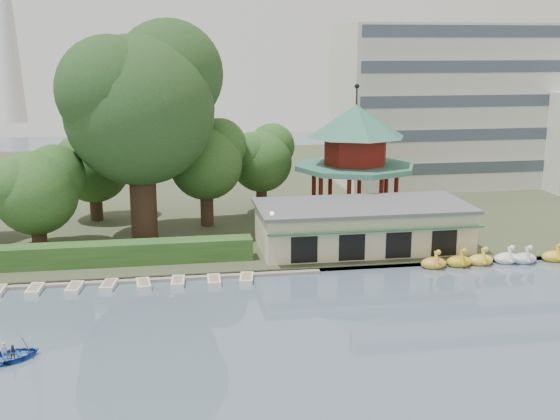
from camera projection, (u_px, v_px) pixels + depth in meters
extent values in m
plane|color=slate|center=(297.00, 370.00, 39.45)|extent=(220.00, 220.00, 0.00)
cube|color=#424930|center=(221.00, 187.00, 89.35)|extent=(220.00, 70.00, 0.40)
cube|color=gray|center=(257.00, 272.00, 56.03)|extent=(220.00, 0.60, 0.30)
cube|color=gray|center=(103.00, 281.00, 54.03)|extent=(34.00, 1.60, 0.24)
cube|color=beige|center=(362.00, 227.00, 61.67)|extent=(18.00, 8.00, 3.60)
cube|color=#595B5E|center=(363.00, 206.00, 61.22)|extent=(18.60, 8.60, 0.30)
cube|color=#194C2D|center=(377.00, 231.00, 57.35)|extent=(18.00, 1.59, 0.45)
cylinder|color=beige|center=(354.00, 214.00, 71.86)|extent=(10.40, 10.40, 1.20)
cylinder|color=#33715B|center=(355.00, 167.00, 70.75)|extent=(12.40, 12.40, 0.50)
cylinder|color=maroon|center=(355.00, 151.00, 70.38)|extent=(6.40, 6.40, 2.80)
cone|color=#33715B|center=(356.00, 121.00, 69.69)|extent=(10.00, 10.00, 3.20)
cylinder|color=black|center=(357.00, 95.00, 69.12)|extent=(0.16, 0.16, 1.80)
cube|color=silver|center=(454.00, 105.00, 89.86)|extent=(30.00, 14.00, 20.00)
cube|color=#325B25|center=(67.00, 256.00, 56.46)|extent=(30.00, 2.00, 1.80)
cylinder|color=black|center=(272.00, 238.00, 57.39)|extent=(0.12, 0.12, 4.00)
sphere|color=beige|center=(272.00, 213.00, 56.91)|extent=(0.36, 0.36, 0.36)
cylinder|color=#3A281C|center=(143.00, 188.00, 63.73)|extent=(2.41, 2.41, 9.51)
sphere|color=#27461F|center=(139.00, 110.00, 62.12)|extent=(13.39, 13.39, 13.39)
sphere|color=#27461F|center=(168.00, 74.00, 63.78)|extent=(10.04, 10.04, 10.04)
sphere|color=#27461F|center=(110.00, 90.00, 60.03)|extent=(9.37, 9.37, 9.37)
cylinder|color=#3A281C|center=(39.00, 227.00, 61.00)|extent=(1.31, 1.31, 4.05)
sphere|color=#325B25|center=(36.00, 193.00, 60.32)|extent=(7.26, 7.26, 7.26)
sphere|color=#325B25|center=(54.00, 175.00, 61.30)|extent=(5.44, 5.44, 5.44)
sphere|color=#325B25|center=(18.00, 186.00, 59.23)|extent=(5.08, 5.08, 5.08)
cylinder|color=#3A281C|center=(207.00, 201.00, 69.04)|extent=(1.29, 1.29, 5.01)
sphere|color=#325B25|center=(206.00, 163.00, 68.19)|extent=(7.15, 7.15, 7.15)
sphere|color=#325B25|center=(219.00, 145.00, 69.08)|extent=(5.36, 5.36, 5.36)
sphere|color=#325B25|center=(193.00, 155.00, 67.08)|extent=(5.00, 5.00, 5.00)
cylinder|color=#3A281C|center=(261.00, 193.00, 73.89)|extent=(1.16, 1.16, 4.52)
sphere|color=#325B25|center=(261.00, 161.00, 73.13)|extent=(6.42, 6.42, 6.42)
sphere|color=#325B25|center=(272.00, 146.00, 73.93)|extent=(4.82, 4.82, 4.82)
sphere|color=#325B25|center=(251.00, 154.00, 72.12)|extent=(4.50, 4.50, 4.50)
cylinder|color=#3A281C|center=(96.00, 199.00, 71.20)|extent=(1.29, 1.29, 4.41)
sphere|color=#325B25|center=(94.00, 167.00, 70.45)|extent=(7.16, 7.16, 7.16)
sphere|color=#325B25|center=(109.00, 151.00, 71.39)|extent=(5.37, 5.37, 5.37)
sphere|color=#325B25|center=(80.00, 160.00, 69.37)|extent=(5.01, 5.01, 5.01)
ellipsoid|color=gold|center=(434.00, 263.00, 57.55)|extent=(2.16, 1.44, 0.99)
cylinder|color=gold|center=(437.00, 259.00, 56.89)|extent=(0.26, 0.79, 1.29)
sphere|color=gold|center=(438.00, 252.00, 56.46)|extent=(0.44, 0.44, 0.44)
ellipsoid|color=gold|center=(459.00, 262.00, 57.97)|extent=(2.16, 1.44, 0.99)
cylinder|color=gold|center=(462.00, 257.00, 57.32)|extent=(0.26, 0.79, 1.29)
sphere|color=gold|center=(464.00, 251.00, 56.88)|extent=(0.44, 0.44, 0.44)
ellipsoid|color=yellow|center=(480.00, 260.00, 58.41)|extent=(2.16, 1.44, 0.99)
cylinder|color=yellow|center=(484.00, 256.00, 57.75)|extent=(0.26, 0.79, 1.29)
sphere|color=yellow|center=(486.00, 249.00, 57.31)|extent=(0.44, 0.44, 0.44)
ellipsoid|color=white|center=(506.00, 259.00, 58.86)|extent=(2.16, 1.44, 0.99)
cylinder|color=white|center=(510.00, 254.00, 58.21)|extent=(0.26, 0.79, 1.29)
sphere|color=white|center=(512.00, 248.00, 57.77)|extent=(0.44, 0.44, 0.44)
ellipsoid|color=silver|center=(524.00, 259.00, 58.82)|extent=(2.16, 1.44, 0.99)
cylinder|color=silver|center=(528.00, 254.00, 58.16)|extent=(0.26, 0.79, 1.29)
sphere|color=silver|center=(530.00, 248.00, 57.73)|extent=(0.44, 0.44, 0.44)
ellipsoid|color=yellow|center=(554.00, 257.00, 59.39)|extent=(2.16, 1.44, 0.99)
cylinder|color=yellow|center=(558.00, 252.00, 58.74)|extent=(0.26, 0.79, 1.29)
cube|color=silver|center=(35.00, 289.00, 51.93)|extent=(1.17, 2.37, 0.36)
cube|color=silver|center=(75.00, 288.00, 52.28)|extent=(1.25, 2.40, 0.36)
cube|color=silver|center=(109.00, 285.00, 52.88)|extent=(1.38, 2.44, 0.36)
cube|color=silver|center=(144.00, 284.00, 53.08)|extent=(1.23, 2.39, 0.36)
cube|color=silver|center=(178.00, 282.00, 53.62)|extent=(1.18, 2.37, 0.36)
cube|color=silver|center=(214.00, 280.00, 53.93)|extent=(1.06, 2.33, 0.36)
cube|color=silver|center=(246.00, 278.00, 54.39)|extent=(1.37, 2.43, 0.36)
imported|color=#1B4AA4|center=(9.00, 352.00, 40.52)|extent=(5.88, 5.18, 1.01)
imported|color=silver|center=(4.00, 350.00, 40.65)|extent=(0.41, 0.35, 0.96)
imported|color=#32324D|center=(13.00, 352.00, 40.37)|extent=(0.56, 0.51, 0.93)
cylinder|color=#3A281C|center=(31.00, 353.00, 40.75)|extent=(0.94, 0.29, 2.01)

